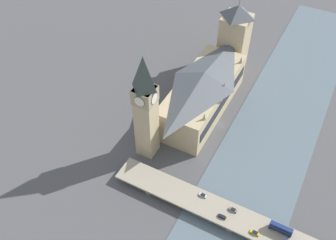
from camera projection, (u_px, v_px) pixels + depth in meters
name	position (u px, v px, depth m)	size (l,w,h in m)	color
ground_plane	(221.00, 125.00, 245.85)	(600.00, 600.00, 0.00)	#4C4C4F
river_water	(269.00, 142.00, 235.18)	(52.85, 360.00, 0.30)	slate
parliament_hall	(203.00, 91.00, 245.31)	(29.97, 80.10, 31.55)	tan
clock_tower	(146.00, 107.00, 203.97)	(11.79, 11.79, 71.01)	tan
victoria_tower	(234.00, 38.00, 271.09)	(19.12, 19.12, 55.27)	tan
road_bridge	(234.00, 218.00, 194.16)	(137.69, 15.42, 4.87)	gray
double_decker_bus_rear	(281.00, 228.00, 185.94)	(11.58, 2.54, 4.99)	navy
car_northbound_mid	(222.00, 217.00, 192.84)	(4.33, 1.78, 1.34)	black
car_northbound_tail	(255.00, 233.00, 186.58)	(4.73, 1.85, 1.39)	gold
car_southbound_lead	(203.00, 195.00, 201.79)	(4.41, 1.88, 1.29)	silver
car_southbound_mid	(233.00, 210.00, 195.55)	(4.41, 1.82, 1.48)	slate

